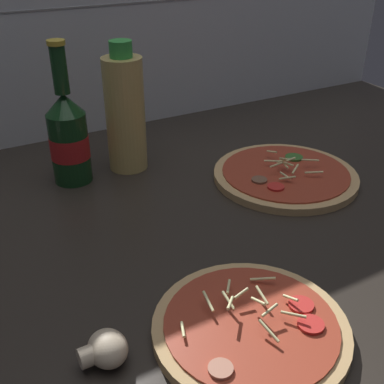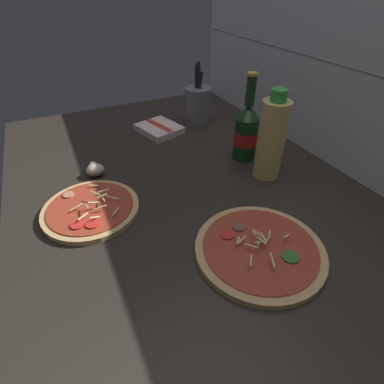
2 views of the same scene
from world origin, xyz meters
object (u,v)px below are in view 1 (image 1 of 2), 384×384
(mushroom_left, at_px, (105,349))
(pizza_near, at_px, (251,328))
(oil_bottle, at_px, (125,113))
(pizza_far, at_px, (285,175))
(beer_bottle, at_px, (68,136))

(mushroom_left, bearing_deg, pizza_near, -14.82)
(pizza_near, distance_m, oil_bottle, 0.50)
(oil_bottle, relative_size, mushroom_left, 4.56)
(pizza_near, height_order, oil_bottle, oil_bottle)
(pizza_near, height_order, mushroom_left, pizza_near)
(pizza_far, xyz_separation_m, mushroom_left, (-0.45, -0.25, 0.01))
(oil_bottle, bearing_deg, pizza_near, -95.59)
(pizza_far, distance_m, oil_bottle, 0.32)
(pizza_far, relative_size, oil_bottle, 1.10)
(pizza_far, xyz_separation_m, oil_bottle, (-0.24, 0.19, 0.10))
(pizza_near, xyz_separation_m, mushroom_left, (-0.16, 0.04, 0.01))
(pizza_near, relative_size, beer_bottle, 0.90)
(oil_bottle, bearing_deg, pizza_far, -39.19)
(pizza_near, bearing_deg, pizza_far, 45.68)
(pizza_far, bearing_deg, oil_bottle, 140.81)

